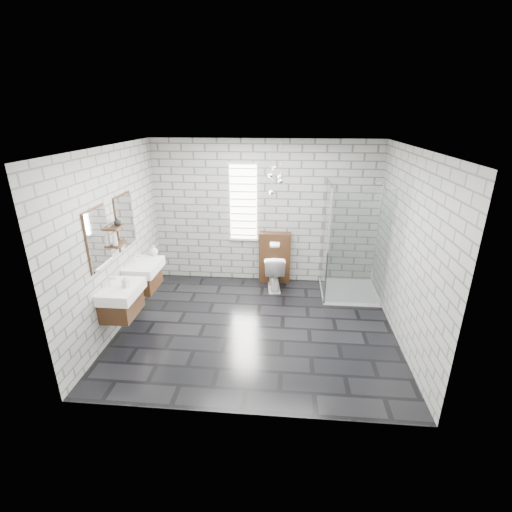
# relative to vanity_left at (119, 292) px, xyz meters

# --- Properties ---
(floor) EXTENTS (4.20, 3.60, 0.02)m
(floor) POSITION_rel_vanity_left_xyz_m (1.91, 0.48, -0.77)
(floor) COLOR black
(floor) RESTS_ON ground
(ceiling) EXTENTS (4.20, 3.60, 0.02)m
(ceiling) POSITION_rel_vanity_left_xyz_m (1.91, 0.48, 1.95)
(ceiling) COLOR white
(ceiling) RESTS_ON wall_back
(wall_back) EXTENTS (4.20, 0.02, 2.70)m
(wall_back) POSITION_rel_vanity_left_xyz_m (1.91, 2.29, 0.59)
(wall_back) COLOR #A3A39E
(wall_back) RESTS_ON floor
(wall_front) EXTENTS (4.20, 0.02, 2.70)m
(wall_front) POSITION_rel_vanity_left_xyz_m (1.91, -1.33, 0.59)
(wall_front) COLOR #A3A39E
(wall_front) RESTS_ON floor
(wall_left) EXTENTS (0.02, 3.60, 2.70)m
(wall_left) POSITION_rel_vanity_left_xyz_m (-0.20, 0.48, 0.59)
(wall_left) COLOR #A3A39E
(wall_left) RESTS_ON floor
(wall_right) EXTENTS (0.02, 3.60, 2.70)m
(wall_right) POSITION_rel_vanity_left_xyz_m (4.02, 0.48, 0.59)
(wall_right) COLOR #A3A39E
(wall_right) RESTS_ON floor
(vanity_left) EXTENTS (0.47, 0.70, 1.57)m
(vanity_left) POSITION_rel_vanity_left_xyz_m (0.00, 0.00, 0.00)
(vanity_left) COLOR #442814
(vanity_left) RESTS_ON wall_left
(vanity_right) EXTENTS (0.47, 0.70, 1.57)m
(vanity_right) POSITION_rel_vanity_left_xyz_m (0.00, 0.87, 0.00)
(vanity_right) COLOR #442814
(vanity_right) RESTS_ON wall_left
(shelf_lower) EXTENTS (0.14, 0.30, 0.03)m
(shelf_lower) POSITION_rel_vanity_left_xyz_m (-0.12, 0.43, 0.56)
(shelf_lower) COLOR #442814
(shelf_lower) RESTS_ON wall_left
(shelf_upper) EXTENTS (0.14, 0.30, 0.03)m
(shelf_upper) POSITION_rel_vanity_left_xyz_m (-0.12, 0.43, 0.82)
(shelf_upper) COLOR #442814
(shelf_upper) RESTS_ON wall_left
(window) EXTENTS (0.56, 0.05, 1.48)m
(window) POSITION_rel_vanity_left_xyz_m (1.51, 2.26, 0.79)
(window) COLOR white
(window) RESTS_ON wall_back
(cistern_panel) EXTENTS (0.60, 0.20, 1.00)m
(cistern_panel) POSITION_rel_vanity_left_xyz_m (2.12, 2.18, -0.26)
(cistern_panel) COLOR #442814
(cistern_panel) RESTS_ON floor
(flush_plate) EXTENTS (0.18, 0.01, 0.12)m
(flush_plate) POSITION_rel_vanity_left_xyz_m (2.12, 2.07, 0.04)
(flush_plate) COLOR silver
(flush_plate) RESTS_ON cistern_panel
(shower_enclosure) EXTENTS (1.00, 1.00, 2.03)m
(shower_enclosure) POSITION_rel_vanity_left_xyz_m (3.41, 1.66, -0.25)
(shower_enclosure) COLOR white
(shower_enclosure) RESTS_ON floor
(pendant_cluster) EXTENTS (0.26, 0.20, 0.91)m
(pendant_cluster) POSITION_rel_vanity_left_xyz_m (2.12, 1.85, 1.33)
(pendant_cluster) COLOR silver
(pendant_cluster) RESTS_ON ceiling
(toilet) EXTENTS (0.44, 0.70, 0.68)m
(toilet) POSITION_rel_vanity_left_xyz_m (2.12, 1.88, -0.41)
(toilet) COLOR white
(toilet) RESTS_ON floor
(soap_bottle_a) EXTENTS (0.10, 0.10, 0.17)m
(soap_bottle_a) POSITION_rel_vanity_left_xyz_m (0.12, -0.01, 0.18)
(soap_bottle_a) COLOR #B2B2B2
(soap_bottle_a) RESTS_ON vanity_left
(soap_bottle_b) EXTENTS (0.16, 0.16, 0.18)m
(soap_bottle_b) POSITION_rel_vanity_left_xyz_m (0.09, 1.22, 0.18)
(soap_bottle_b) COLOR #B2B2B2
(soap_bottle_b) RESTS_ON vanity_right
(soap_bottle_c) EXTENTS (0.10, 0.10, 0.19)m
(soap_bottle_c) POSITION_rel_vanity_left_xyz_m (-0.11, 0.33, 0.68)
(soap_bottle_c) COLOR #B2B2B2
(soap_bottle_c) RESTS_ON shelf_lower
(vase) EXTENTS (0.12, 0.12, 0.11)m
(vase) POSITION_rel_vanity_left_xyz_m (-0.11, 0.48, 0.89)
(vase) COLOR #B2B2B2
(vase) RESTS_ON shelf_upper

